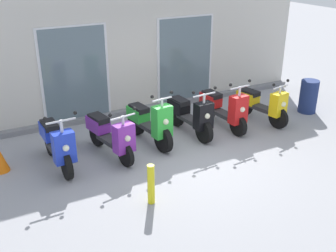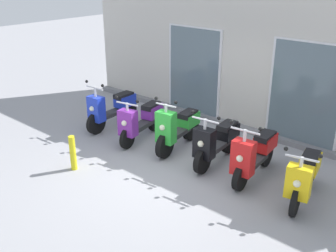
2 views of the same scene
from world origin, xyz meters
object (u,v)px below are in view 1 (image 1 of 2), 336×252
object	(u,v)px
scooter_purple	(110,134)
scooter_yellow	(262,103)
scooter_green	(150,122)
scooter_red	(224,108)
trash_bin	(308,96)
curb_bollard	(151,184)
scooter_black	(190,115)
scooter_blue	(57,143)

from	to	relation	value
scooter_purple	scooter_yellow	size ratio (longest dim) A/B	1.03
scooter_purple	scooter_green	distance (m)	0.95
scooter_yellow	scooter_green	bearing A→B (deg)	176.82
scooter_green	scooter_red	distance (m)	1.86
scooter_yellow	trash_bin	distance (m)	1.47
scooter_green	curb_bollard	size ratio (longest dim) A/B	2.29
scooter_black	scooter_green	bearing A→B (deg)	-179.38
curb_bollard	trash_bin	xyz separation A→B (m)	(5.27, 1.82, 0.07)
scooter_blue	scooter_yellow	size ratio (longest dim) A/B	1.05
scooter_red	curb_bollard	xyz separation A→B (m)	(-2.80, -1.99, -0.13)
scooter_purple	scooter_green	bearing A→B (deg)	9.36
scooter_purple	scooter_yellow	bearing A→B (deg)	-0.07
scooter_blue	scooter_red	distance (m)	3.84
scooter_red	scooter_purple	bearing A→B (deg)	-177.64
scooter_green	trash_bin	distance (m)	4.34
scooter_purple	scooter_yellow	world-z (taller)	scooter_purple
scooter_blue	curb_bollard	xyz separation A→B (m)	(1.04, -1.93, -0.14)
scooter_green	scooter_black	world-z (taller)	scooter_green
scooter_red	scooter_yellow	world-z (taller)	scooter_red
trash_bin	scooter_green	bearing A→B (deg)	177.22
scooter_blue	scooter_black	bearing A→B (deg)	2.17
scooter_purple	scooter_red	xyz separation A→B (m)	(2.80, 0.12, 0.01)
scooter_blue	scooter_yellow	xyz separation A→B (m)	(4.85, -0.06, -0.02)
scooter_green	scooter_black	bearing A→B (deg)	0.62
scooter_blue	trash_bin	world-z (taller)	scooter_blue
trash_bin	scooter_blue	bearing A→B (deg)	179.02
scooter_red	scooter_black	bearing A→B (deg)	176.66
scooter_purple	scooter_green	world-z (taller)	scooter_green
scooter_black	scooter_red	bearing A→B (deg)	-3.34
scooter_yellow	curb_bollard	distance (m)	4.24
scooter_green	curb_bollard	bearing A→B (deg)	-114.80
scooter_blue	scooter_red	world-z (taller)	scooter_red
scooter_red	trash_bin	xyz separation A→B (m)	(2.47, -0.17, -0.07)
scooter_black	trash_bin	bearing A→B (deg)	-3.79
scooter_blue	trash_bin	distance (m)	6.32
scooter_purple	curb_bollard	size ratio (longest dim) A/B	2.25
scooter_blue	trash_bin	size ratio (longest dim) A/B	1.93
scooter_black	scooter_yellow	xyz separation A→B (m)	(1.87, -0.17, 0.00)
scooter_purple	scooter_black	bearing A→B (deg)	4.90
scooter_blue	scooter_yellow	distance (m)	4.85
trash_bin	scooter_purple	bearing A→B (deg)	179.40
scooter_yellow	scooter_purple	bearing A→B (deg)	179.93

